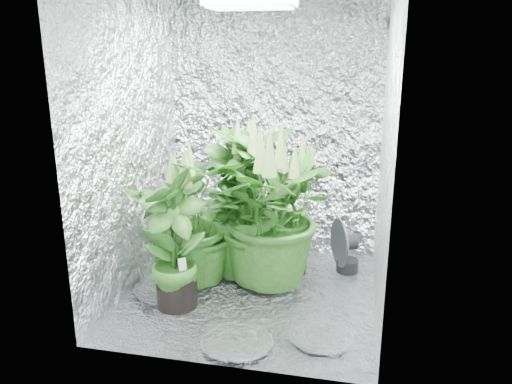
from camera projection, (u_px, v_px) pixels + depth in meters
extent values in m
plane|color=silver|center=(252.00, 293.00, 3.31)|extent=(1.60, 1.60, 0.00)
cube|color=silver|center=(274.00, 126.00, 3.79)|extent=(1.60, 0.02, 2.00)
cube|color=silver|center=(213.00, 177.00, 2.28)|extent=(1.60, 0.02, 2.00)
cube|color=silver|center=(130.00, 140.00, 3.20)|extent=(0.02, 1.60, 2.00)
cube|color=silver|center=(386.00, 150.00, 2.88)|extent=(0.02, 1.60, 2.00)
cube|color=gray|center=(251.00, 0.00, 2.80)|extent=(0.50, 0.30, 0.08)
cube|color=white|center=(251.00, 8.00, 2.82)|extent=(0.46, 0.26, 0.01)
cylinder|color=black|center=(195.00, 267.00, 3.44)|extent=(0.25, 0.25, 0.22)
cylinder|color=#4C3114|center=(194.00, 255.00, 3.41)|extent=(0.23, 0.23, 0.03)
imported|color=#174213|center=(193.00, 218.00, 3.34)|extent=(0.96, 0.96, 0.90)
cone|color=#659643|center=(191.00, 160.00, 3.23)|extent=(0.08, 0.08, 0.22)
cylinder|color=black|center=(238.00, 246.00, 3.81)|extent=(0.26, 0.26, 0.23)
cylinder|color=#4C3114|center=(238.00, 233.00, 3.78)|extent=(0.24, 0.24, 0.03)
imported|color=#174213|center=(238.00, 194.00, 3.70)|extent=(0.73, 0.73, 0.99)
cone|color=#659643|center=(237.00, 135.00, 3.57)|extent=(0.08, 0.08, 0.23)
cylinder|color=black|center=(287.00, 256.00, 3.60)|extent=(0.28, 0.28, 0.25)
cylinder|color=#4C3114|center=(287.00, 241.00, 3.57)|extent=(0.26, 0.26, 0.03)
imported|color=#174213|center=(287.00, 210.00, 3.50)|extent=(0.49, 0.49, 0.88)
cone|color=#659643|center=(288.00, 157.00, 3.40)|extent=(0.09, 0.09, 0.25)
cylinder|color=black|center=(242.00, 257.00, 3.58)|extent=(0.27, 0.27, 0.24)
cylinder|color=#4C3114|center=(242.00, 244.00, 3.55)|extent=(0.24, 0.24, 0.03)
imported|color=#174213|center=(242.00, 201.00, 3.46)|extent=(0.81, 0.81, 1.04)
cone|color=#659643|center=(241.00, 135.00, 3.33)|extent=(0.09, 0.09, 0.24)
cylinder|color=black|center=(265.00, 267.00, 3.38)|extent=(0.30, 0.30, 0.27)
cylinder|color=#4C3114|center=(265.00, 251.00, 3.35)|extent=(0.28, 0.28, 0.03)
imported|color=#174213|center=(265.00, 212.00, 3.27)|extent=(0.99, 0.99, 1.00)
cone|color=#659643|center=(265.00, 147.00, 3.15)|extent=(0.10, 0.10, 0.27)
cylinder|color=black|center=(177.00, 289.00, 3.13)|extent=(0.25, 0.25, 0.23)
cylinder|color=#4C3114|center=(176.00, 275.00, 3.10)|extent=(0.23, 0.23, 0.03)
imported|color=#174213|center=(174.00, 234.00, 3.02)|extent=(0.63, 0.63, 0.91)
cone|color=#659643|center=(171.00, 171.00, 2.91)|extent=(0.08, 0.08, 0.23)
cylinder|color=black|center=(347.00, 265.00, 3.63)|extent=(0.16, 0.16, 0.09)
cylinder|color=black|center=(348.00, 242.00, 3.58)|extent=(0.15, 0.15, 0.11)
cylinder|color=#4C4C51|center=(339.00, 243.00, 3.57)|extent=(0.14, 0.32, 0.34)
torus|color=#4C4C51|center=(339.00, 243.00, 3.57)|extent=(0.15, 0.33, 0.36)
cube|color=white|center=(182.00, 264.00, 3.04)|extent=(0.05, 0.05, 0.08)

